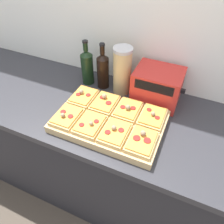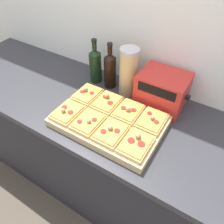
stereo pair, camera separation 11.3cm
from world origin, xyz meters
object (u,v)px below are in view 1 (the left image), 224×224
at_px(cutting_board, 110,121).
at_px(toaster_oven, 157,86).
at_px(olive_oil_bottle, 87,66).
at_px(grain_jar_tall, 122,71).
at_px(wine_bottle, 103,70).

bearing_deg(cutting_board, toaster_oven, 60.54).
bearing_deg(olive_oil_bottle, cutting_board, -45.82).
bearing_deg(toaster_oven, grain_jar_tall, 179.77).
height_order(cutting_board, toaster_oven, toaster_oven).
height_order(grain_jar_tall, toaster_oven, grain_jar_tall).
relative_size(wine_bottle, grain_jar_tall, 1.00).
distance_m(olive_oil_bottle, grain_jar_tall, 0.23).
height_order(wine_bottle, toaster_oven, wine_bottle).
distance_m(wine_bottle, toaster_oven, 0.34).
xyz_separation_m(cutting_board, toaster_oven, (0.16, 0.29, 0.08)).
distance_m(wine_bottle, grain_jar_tall, 0.13).
bearing_deg(grain_jar_tall, olive_oil_bottle, 180.00).
bearing_deg(olive_oil_bottle, toaster_oven, -0.11).
distance_m(grain_jar_tall, toaster_oven, 0.22).
bearing_deg(grain_jar_tall, wine_bottle, 180.00).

